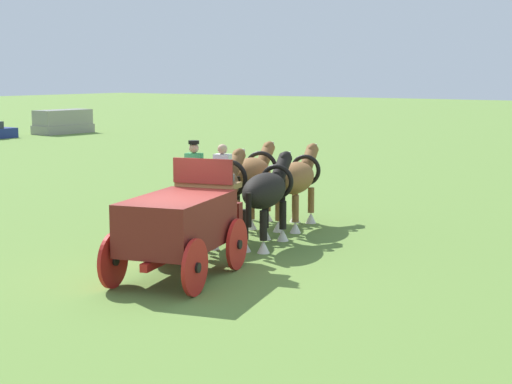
# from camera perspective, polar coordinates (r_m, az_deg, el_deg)

# --- Properties ---
(ground_plane) EXTENTS (220.00, 220.00, 0.00)m
(ground_plane) POSITION_cam_1_polar(r_m,az_deg,el_deg) (17.13, -5.42, -5.98)
(ground_plane) COLOR olive
(show_wagon) EXTENTS (5.72, 2.67, 2.71)m
(show_wagon) POSITION_cam_1_polar(r_m,az_deg,el_deg) (17.03, -5.24, -2.06)
(show_wagon) COLOR maroon
(show_wagon) RESTS_ON ground
(draft_horse_rear_near) EXTENTS (3.17, 1.54, 2.21)m
(draft_horse_rear_near) POSITION_cam_1_polar(r_m,az_deg,el_deg) (20.48, -2.73, 0.24)
(draft_horse_rear_near) COLOR brown
(draft_horse_rear_near) RESTS_ON ground
(draft_horse_rear_off) EXTENTS (3.11, 1.40, 2.18)m
(draft_horse_rear_off) POSITION_cam_1_polar(r_m,az_deg,el_deg) (20.05, 0.73, -0.00)
(draft_horse_rear_off) COLOR black
(draft_horse_rear_off) RESTS_ON ground
(draft_horse_lead_near) EXTENTS (2.95, 1.48, 2.20)m
(draft_horse_lead_near) POSITION_cam_1_polar(r_m,az_deg,el_deg) (22.89, -0.27, 1.08)
(draft_horse_lead_near) COLOR brown
(draft_horse_lead_near) RESTS_ON ground
(draft_horse_lead_off) EXTENTS (3.13, 1.41, 2.18)m
(draft_horse_lead_off) POSITION_cam_1_polar(r_m,az_deg,el_deg) (22.51, 2.86, 0.90)
(draft_horse_lead_off) COLOR brown
(draft_horse_lead_off) RESTS_ON ground
(parked_vehicle_g) EXTENTS (4.19, 1.94, 1.64)m
(parked_vehicle_g) POSITION_cam_1_polar(r_m,az_deg,el_deg) (58.62, -13.23, 4.75)
(parked_vehicle_g) COLOR gray
(parked_vehicle_g) RESTS_ON ground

